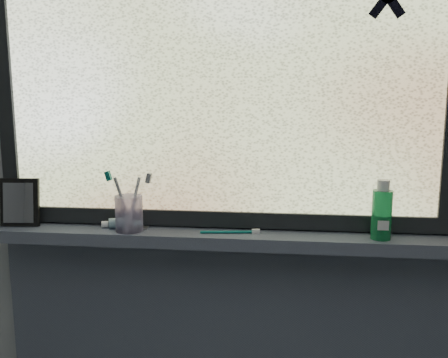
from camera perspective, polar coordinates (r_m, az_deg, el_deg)
wall_back at (r=1.58m, az=2.63°, el=2.66°), size 3.00×0.01×2.50m
windowsill at (r=1.56m, az=2.36°, el=-6.85°), size 1.62×0.14×0.04m
window_pane at (r=1.54m, az=2.65°, el=12.90°), size 1.50×0.01×1.00m
frame_bottom at (r=1.59m, az=2.50°, el=-4.63°), size 1.60×0.03×0.05m
frame_left at (r=1.77m, az=-23.82°, el=11.71°), size 0.05×0.03×1.10m
vanity_mirror at (r=1.74m, az=-22.29°, el=-2.46°), size 0.13×0.07×0.16m
toothpaste_tube at (r=1.63m, az=-11.38°, el=-4.97°), size 0.19×0.09×0.03m
toothbrush_cup at (r=1.58m, az=-10.81°, el=-3.89°), size 0.09×0.09×0.11m
toothbrush_lying at (r=1.54m, az=0.28°, el=-6.00°), size 0.20×0.05×0.01m
mouthwash_bottle at (r=1.54m, az=17.61°, el=-3.36°), size 0.07×0.07×0.15m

